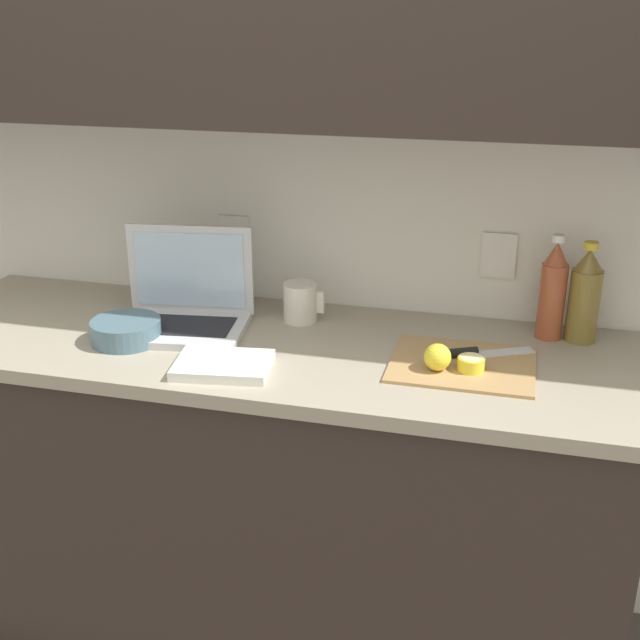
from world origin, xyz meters
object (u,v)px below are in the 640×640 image
(cutting_board, at_px, (462,364))
(bottle_oil_tall, at_px, (585,296))
(knife, at_px, (467,353))
(bowl_white, at_px, (126,331))
(lemon_half_cut, at_px, (471,364))
(bottle_green_soda, at_px, (553,291))
(measuring_cup, at_px, (301,302))
(lemon_whole_beside, at_px, (437,357))
(laptop, at_px, (185,304))

(cutting_board, height_order, bottle_oil_tall, bottle_oil_tall)
(knife, distance_m, bowl_white, 0.85)
(lemon_half_cut, relative_size, bottle_oil_tall, 0.24)
(cutting_board, relative_size, bottle_green_soda, 1.24)
(bottle_green_soda, bearing_deg, cutting_board, -130.01)
(bottle_oil_tall, xyz_separation_m, measuring_cup, (-0.72, -0.05, -0.07))
(bottle_oil_tall, bearing_deg, lemon_whole_beside, -138.94)
(lemon_whole_beside, xyz_separation_m, bottle_green_soda, (0.25, 0.29, 0.08))
(lemon_half_cut, relative_size, measuring_cup, 0.57)
(laptop, relative_size, cutting_board, 1.08)
(measuring_cup, distance_m, bowl_white, 0.46)
(laptop, xyz_separation_m, bottle_green_soda, (0.93, 0.16, 0.06))
(knife, bearing_deg, bottle_green_soda, 18.52)
(knife, bearing_deg, lemon_whole_beside, -149.14)
(lemon_half_cut, xyz_separation_m, measuring_cup, (-0.47, 0.22, 0.03))
(knife, xyz_separation_m, bottle_oil_tall, (0.27, 0.19, 0.10))
(lemon_half_cut, bearing_deg, cutting_board, 121.50)
(cutting_board, height_order, measuring_cup, measuring_cup)
(measuring_cup, bearing_deg, bottle_green_soda, 4.22)
(bottle_oil_tall, xyz_separation_m, bowl_white, (-1.11, -0.30, -0.09))
(bottle_green_soda, distance_m, measuring_cup, 0.65)
(cutting_board, bearing_deg, laptop, 174.52)
(knife, distance_m, measuring_cup, 0.48)
(cutting_board, xyz_separation_m, measuring_cup, (-0.45, 0.19, 0.05))
(cutting_board, bearing_deg, measuring_cup, 157.55)
(lemon_whole_beside, distance_m, bottle_oil_tall, 0.44)
(knife, relative_size, measuring_cup, 2.17)
(bottle_green_soda, distance_m, bottle_oil_tall, 0.08)
(laptop, distance_m, measuring_cup, 0.31)
(cutting_board, height_order, knife, knife)
(knife, bearing_deg, cutting_board, -124.77)
(lemon_whole_beside, relative_size, bottle_green_soda, 0.23)
(bottle_green_soda, bearing_deg, bottle_oil_tall, 0.00)
(laptop, xyz_separation_m, measuring_cup, (0.28, 0.12, -0.01))
(lemon_whole_beside, bearing_deg, cutting_board, 44.01)
(lemon_half_cut, bearing_deg, bottle_oil_tall, 46.82)
(lemon_half_cut, height_order, bottle_green_soda, bottle_green_soda)
(cutting_board, distance_m, knife, 0.04)
(lemon_whole_beside, height_order, measuring_cup, measuring_cup)
(bottle_oil_tall, bearing_deg, cutting_board, -139.55)
(knife, distance_m, lemon_half_cut, 0.08)
(knife, height_order, measuring_cup, measuring_cup)
(lemon_half_cut, bearing_deg, laptop, 172.03)
(laptop, height_order, cutting_board, laptop)
(bottle_oil_tall, height_order, measuring_cup, bottle_oil_tall)
(measuring_cup, bearing_deg, lemon_whole_beside, -31.08)
(knife, bearing_deg, bottle_oil_tall, 8.85)
(lemon_whole_beside, xyz_separation_m, measuring_cup, (-0.39, 0.24, 0.01))
(lemon_half_cut, xyz_separation_m, bottle_green_soda, (0.17, 0.27, 0.10))
(cutting_board, relative_size, lemon_half_cut, 5.35)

